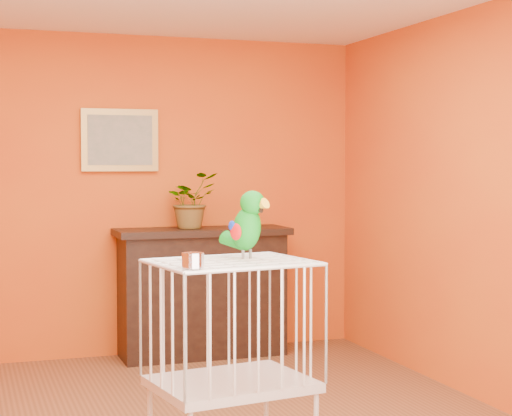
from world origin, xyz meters
name	(u,v)px	position (x,y,z in m)	size (l,w,h in m)	color
room_shell	(189,160)	(0.00, 0.00, 1.58)	(4.50, 4.50, 4.50)	#D25913
console_cabinet	(202,292)	(0.62, 2.01, 0.52)	(1.40, 0.50, 1.04)	black
potted_plant	(190,207)	(0.53, 2.04, 1.22)	(0.41, 0.45, 0.35)	#26722D
framed_picture	(120,140)	(0.00, 2.22, 1.75)	(0.62, 0.04, 0.50)	#AE863E
birdcage	(232,372)	(-0.01, -0.81, 0.57)	(0.79, 0.65, 1.10)	beige
feed_cup	(193,260)	(-0.26, -1.05, 1.14)	(0.10, 0.10, 0.07)	silver
parrot	(247,224)	(0.10, -0.73, 1.27)	(0.21, 0.29, 0.33)	#59544C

